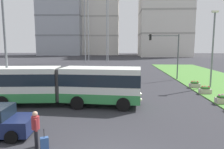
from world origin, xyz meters
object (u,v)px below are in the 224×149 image
Objects in this scene: apartment_tower_west at (61,18)px; apartment_tower_westcentre at (99,10)px; streetlight_median at (213,46)px; apartment_tower_centre at (164,13)px; streetlight_left at (5,41)px; pedestrian_crossing at (36,127)px; apartment_tower_eastcentre at (168,6)px; traffic_light_far_right at (168,49)px; flower_planter_3 at (223,99)px; rolling_suitcase at (44,143)px; flower_planter_5 at (195,84)px; articulated_bus at (66,85)px; flower_planter_4 at (205,90)px.

apartment_tower_west is 0.79× the size of apartment_tower_westcentre.
apartment_tower_centre is (8.82, 72.37, 14.30)m from streetlight_median.
streetlight_left is 0.24× the size of apartment_tower_centre.
streetlight_left is at bearing 126.46° from pedestrian_crossing.
traffic_light_far_right is at bearing -101.99° from apartment_tower_eastcentre.
traffic_light_far_right is 0.13× the size of apartment_tower_westcentre.
pedestrian_crossing is 91.79m from apartment_tower_centre.
apartment_tower_centre reaches higher than streetlight_left.
apartment_tower_eastcentre reaches higher than flower_planter_3.
apartment_tower_centre is 17.32m from apartment_tower_eastcentre.
streetlight_median reaches higher than rolling_suitcase.
streetlight_left is at bearing -156.92° from streetlight_median.
flower_planter_5 is at bearing 49.80° from pedestrian_crossing.
flower_planter_5 is at bearing -77.47° from apartment_tower_westcentre.
apartment_tower_centre reaches higher than articulated_bus.
streetlight_median is at bearing 47.78° from rolling_suitcase.
pedestrian_crossing is 1.79× the size of rolling_suitcase.
flower_planter_4 is 0.02× the size of apartment_tower_westcentre.
apartment_tower_westcentre is (-21.98, 89.97, 18.96)m from streetlight_median.
rolling_suitcase is at bearing -135.24° from flower_planter_4.
flower_planter_3 is 8.33m from streetlight_median.
apartment_tower_eastcentre is (28.32, 95.59, 23.09)m from articulated_bus.
streetlight_left reaches higher than flower_planter_3.
traffic_light_far_right is at bearing 106.64° from flower_planter_5.
streetlight_median is at bearing -63.84° from apartment_tower_west.
flower_planter_3 is at bearing 3.83° from streetlight_left.
apartment_tower_westcentre is at bearing 176.69° from apartment_tower_eastcentre.
apartment_tower_eastcentre is at bearing 79.88° from flower_planter_5.
rolling_suitcase is at bearing -128.74° from flower_planter_5.
streetlight_median is 0.18× the size of apartment_tower_westcentre.
apartment_tower_eastcentre is at bearing 74.82° from pedestrian_crossing.
traffic_light_far_right is 86.74m from apartment_tower_eastcentre.
rolling_suitcase is 0.88× the size of flower_planter_3.
apartment_tower_eastcentre is at bearing 72.00° from apartment_tower_centre.
apartment_tower_eastcentre reaches higher than rolling_suitcase.
apartment_tower_west reaches higher than articulated_bus.
articulated_bus is at bearing 4.71° from streetlight_left.
articulated_bus is 1.92× the size of traffic_light_far_right.
pedestrian_crossing is 14.39m from flower_planter_3.
streetlight_median is 74.29m from apartment_tower_centre.
flower_planter_4 is at bearing -77.86° from apartment_tower_westcentre.
streetlight_left reaches higher than flower_planter_5.
flower_planter_4 is at bearing -98.05° from apartment_tower_centre.
flower_planter_4 is 0.12× the size of streetlight_left.
flower_planter_3 and flower_planter_4 have the same top height.
apartment_tower_centre is 0.77× the size of apartment_tower_eastcentre.
rolling_suitcase is 18.59m from flower_planter_5.
apartment_tower_centre is at bearing -108.00° from apartment_tower_eastcentre.
pedestrian_crossing is 108.94m from apartment_tower_eastcentre.
articulated_bus is 0.32× the size of apartment_tower_centre.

